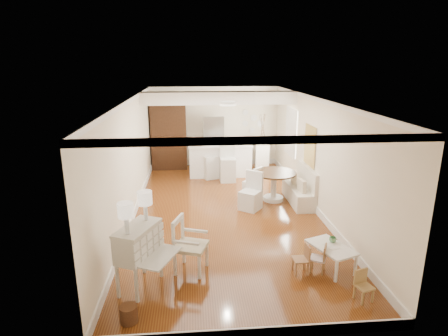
{
  "coord_description": "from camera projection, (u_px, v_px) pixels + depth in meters",
  "views": [
    {
      "loc": [
        -0.78,
        -8.69,
        3.63
      ],
      "look_at": [
        -0.02,
        0.3,
        1.06
      ],
      "focal_mm": 30.0,
      "sensor_mm": 36.0,
      "label": 1
    }
  ],
  "objects": [
    {
      "name": "bar_stool_right",
      "position": [
        228.0,
        163.0,
        11.63
      ],
      "size": [
        0.47,
        0.47,
        1.18
      ],
      "primitive_type": "cube",
      "rotation": [
        0.0,
        0.0,
        0.01
      ],
      "color": "silver",
      "rests_on": "ground"
    },
    {
      "name": "gustavian_armchair",
      "position": [
        191.0,
        245.0,
        6.62
      ],
      "size": [
        0.73,
        0.73,
        1.0
      ],
      "primitive_type": "cube",
      "rotation": [
        0.0,
        0.0,
        1.24
      ],
      "color": "silver",
      "rests_on": "ground"
    },
    {
      "name": "secretary_bureau",
      "position": [
        139.0,
        257.0,
        6.12
      ],
      "size": [
        1.14,
        1.15,
        1.1
      ],
      "primitive_type": "cube",
      "rotation": [
        0.0,
        0.0,
        -0.42
      ],
      "color": "beige",
      "rests_on": "ground"
    },
    {
      "name": "sideboard",
      "position": [
        262.0,
        156.0,
        12.95
      ],
      "size": [
        0.57,
        1.05,
        0.95
      ],
      "primitive_type": "cube",
      "rotation": [
        0.0,
        0.0,
        -0.14
      ],
      "color": "white",
      "rests_on": "ground"
    },
    {
      "name": "fridge",
      "position": [
        224.0,
        142.0,
        13.14
      ],
      "size": [
        0.75,
        0.65,
        1.8
      ],
      "primitive_type": "imported",
      "color": "silver",
      "rests_on": "ground"
    },
    {
      "name": "breakfast_counter",
      "position": [
        220.0,
        161.0,
        12.22
      ],
      "size": [
        2.05,
        0.65,
        1.03
      ],
      "primitive_type": "cube",
      "color": "white",
      "rests_on": "ground"
    },
    {
      "name": "kids_chair_b",
      "position": [
        318.0,
        258.0,
        6.65
      ],
      "size": [
        0.35,
        0.35,
        0.54
      ],
      "primitive_type": "cube",
      "rotation": [
        0.0,
        0.0,
        -2.03
      ],
      "color": "#9B7046",
      "rests_on": "ground"
    },
    {
      "name": "slip_chair_near",
      "position": [
        250.0,
        191.0,
        9.42
      ],
      "size": [
        0.66,
        0.66,
        0.97
      ],
      "primitive_type": "cube",
      "rotation": [
        0.0,
        0.0,
        -0.65
      ],
      "color": "silver",
      "rests_on": "ground"
    },
    {
      "name": "pencil_cup",
      "position": [
        333.0,
        240.0,
        6.85
      ],
      "size": [
        0.15,
        0.15,
        0.1
      ],
      "primitive_type": "imported",
      "rotation": [
        0.0,
        0.0,
        -0.23
      ],
      "color": "#5A9B66",
      "rests_on": "kids_table"
    },
    {
      "name": "kids_chair_c",
      "position": [
        364.0,
        286.0,
        5.84
      ],
      "size": [
        0.3,
        0.3,
        0.5
      ],
      "primitive_type": "cube",
      "rotation": [
        0.0,
        0.0,
        0.27
      ],
      "color": "#AD884E",
      "rests_on": "ground"
    },
    {
      "name": "branch_vase",
      "position": [
        264.0,
        140.0,
        12.84
      ],
      "size": [
        0.21,
        0.21,
        0.19
      ],
      "primitive_type": "imported",
      "rotation": [
        0.0,
        0.0,
        0.19
      ],
      "color": "white",
      "rests_on": "sideboard"
    },
    {
      "name": "dining_table",
      "position": [
        274.0,
        186.0,
        10.05
      ],
      "size": [
        1.21,
        1.21,
        0.8
      ],
      "primitive_type": "cylinder",
      "rotation": [
        0.0,
        0.0,
        0.03
      ],
      "color": "#432915",
      "rests_on": "ground"
    },
    {
      "name": "kids_table",
      "position": [
        330.0,
        257.0,
        6.77
      ],
      "size": [
        0.81,
        1.01,
        0.44
      ],
      "primitive_type": "cube",
      "rotation": [
        0.0,
        0.0,
        0.37
      ],
      "color": "white",
      "rests_on": "ground"
    },
    {
      "name": "bar_stool_left",
      "position": [
        210.0,
        160.0,
        11.97
      ],
      "size": [
        0.61,
        0.61,
        1.17
      ],
      "primitive_type": "cube",
      "rotation": [
        0.0,
        0.0,
        0.37
      ],
      "color": "silver",
      "rests_on": "ground"
    },
    {
      "name": "kids_chair_a",
      "position": [
        301.0,
        259.0,
        6.59
      ],
      "size": [
        0.27,
        0.27,
        0.55
      ],
      "primitive_type": "cube",
      "rotation": [
        0.0,
        0.0,
        -1.55
      ],
      "color": "#996B45",
      "rests_on": "ground"
    },
    {
      "name": "banquette",
      "position": [
        299.0,
        185.0,
        9.89
      ],
      "size": [
        0.52,
        1.6,
        0.98
      ],
      "primitive_type": "cube",
      "color": "silver",
      "rests_on": "ground"
    },
    {
      "name": "slip_chair_far",
      "position": [
        253.0,
        181.0,
        10.36
      ],
      "size": [
        0.59,
        0.59,
        0.86
      ],
      "primitive_type": "cube",
      "rotation": [
        0.0,
        0.0,
        -2.36
      ],
      "color": "white",
      "rests_on": "ground"
    },
    {
      "name": "pantry_cabinet",
      "position": [
        169.0,
        136.0,
        12.94
      ],
      "size": [
        1.2,
        0.6,
        2.3
      ],
      "primitive_type": "cube",
      "color": "#381E11",
      "rests_on": "ground"
    },
    {
      "name": "wicker_basket",
      "position": [
        129.0,
        314.0,
        5.38
      ],
      "size": [
        0.31,
        0.31,
        0.26
      ],
      "primitive_type": "cylinder",
      "rotation": [
        0.0,
        0.0,
        0.23
      ],
      "color": "#55311A",
      "rests_on": "ground"
    },
    {
      "name": "room",
      "position": [
        226.0,
        132.0,
        9.15
      ],
      "size": [
        9.0,
        9.04,
        2.82
      ],
      "color": "brown",
      "rests_on": "ground"
    }
  ]
}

